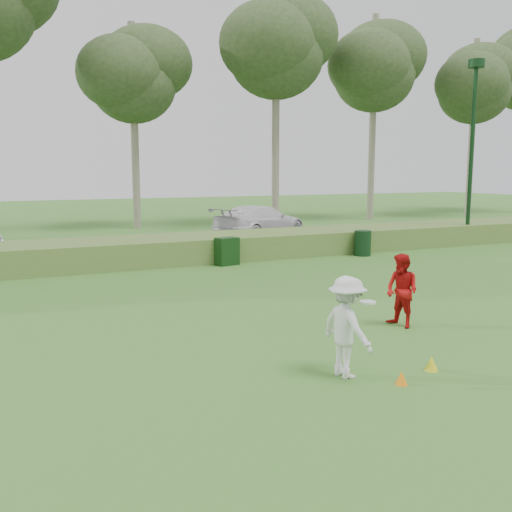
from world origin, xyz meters
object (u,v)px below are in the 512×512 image
trash_bin (363,243)px  car_right (260,221)px  player_white (347,327)px  cone_orange (401,378)px  lamp_post (473,120)px  utility_cabinet (227,251)px  player_red (402,291)px  cone_yellow (431,363)px

trash_bin → car_right: car_right is taller
player_white → cone_orange: size_ratio=7.62×
cone_orange → trash_bin: trash_bin is taller
lamp_post → utility_cabinet: lamp_post is taller
player_red → cone_yellow: size_ratio=6.36×
player_red → cone_orange: 3.55m
cone_yellow → car_right: 19.28m
trash_bin → car_right: 7.17m
player_white → utility_cabinet: 11.44m
player_white → car_right: 19.38m
player_white → trash_bin: (8.20, 10.98, -0.34)m
player_red → cone_yellow: 2.82m
utility_cabinet → trash_bin: size_ratio=0.99×
utility_cabinet → trash_bin: bearing=-13.9°
cone_orange → utility_cabinet: 12.01m
lamp_post → utility_cabinet: size_ratio=8.28×
player_red → cone_yellow: bearing=-37.8°
player_red → car_right: bearing=155.9°
player_white → player_red: player_white is taller
lamp_post → trash_bin: 8.27m
cone_orange → car_right: (6.48, 18.73, 0.74)m
cone_orange → trash_bin: 13.93m
utility_cabinet → trash_bin: 5.74m
car_right → trash_bin: bearing=164.2°
player_white → utility_cabinet: bearing=-18.7°
player_white → cone_yellow: (1.47, -0.39, -0.71)m
lamp_post → player_white: bearing=-141.0°
player_red → cone_orange: size_ratio=7.25×
car_right → utility_cabinet: bearing=121.3°
cone_yellow → trash_bin: bearing=59.4°
lamp_post → player_red: size_ratio=5.12×
cone_yellow → car_right: (5.60, 18.43, 0.72)m
cone_orange → car_right: size_ratio=0.04×
cone_orange → utility_cabinet: (1.88, 11.85, 0.38)m
lamp_post → utility_cabinet: 13.23m
car_right → player_red: bearing=140.1°
player_white → car_right: player_white is taller
lamp_post → utility_cabinet: (-12.19, -0.71, -5.10)m
utility_cabinet → car_right: (4.60, 6.88, 0.36)m
lamp_post → trash_bin: bearing=-172.1°
player_white → trash_bin: 13.71m
player_white → utility_cabinet: (2.47, 11.17, -0.35)m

